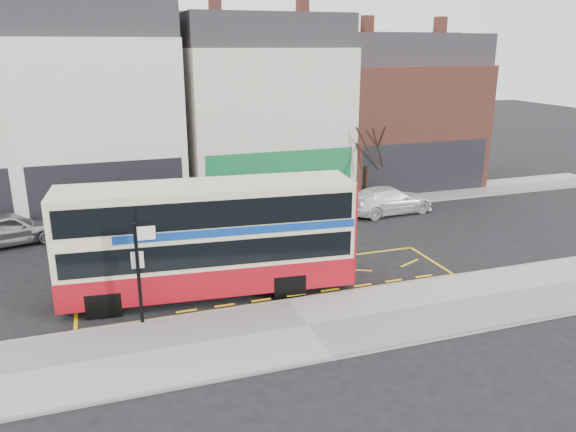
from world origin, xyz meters
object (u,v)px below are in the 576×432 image
object	(u,v)px
double_decker_bus	(209,238)
bus_stop_post	(140,264)
car_silver	(8,229)
car_white	(389,200)
street_tree_right	(368,136)
car_grey	(231,210)

from	to	relation	value
double_decker_bus	bus_stop_post	size ratio (longest dim) A/B	3.14
double_decker_bus	car_silver	bearing A→B (deg)	138.40
car_silver	car_white	bearing A→B (deg)	-106.13
double_decker_bus	street_tree_right	distance (m)	14.67
bus_stop_post	car_grey	bearing A→B (deg)	66.98
car_silver	car_white	distance (m)	18.66
double_decker_bus	car_white	bearing A→B (deg)	37.61
double_decker_bus	car_grey	distance (m)	8.68
bus_stop_post	car_silver	bearing A→B (deg)	121.95
bus_stop_post	car_grey	distance (m)	11.23
car_grey	bus_stop_post	bearing A→B (deg)	151.88
double_decker_bus	car_white	size ratio (longest dim) A/B	2.12
car_grey	street_tree_right	bearing A→B (deg)	-80.53
street_tree_right	double_decker_bus	bearing A→B (deg)	-138.80
car_grey	car_silver	bearing A→B (deg)	89.84
double_decker_bus	bus_stop_post	world-z (taller)	double_decker_bus
car_grey	car_white	xyz separation A→B (m)	(8.40, -1.12, 0.07)
double_decker_bus	car_silver	distance (m)	11.17
street_tree_right	bus_stop_post	bearing A→B (deg)	-139.98
bus_stop_post	car_grey	size ratio (longest dim) A/B	0.85
car_white	street_tree_right	size ratio (longest dim) A/B	0.88
double_decker_bus	street_tree_right	xyz separation A→B (m)	(10.97, 9.60, 1.65)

